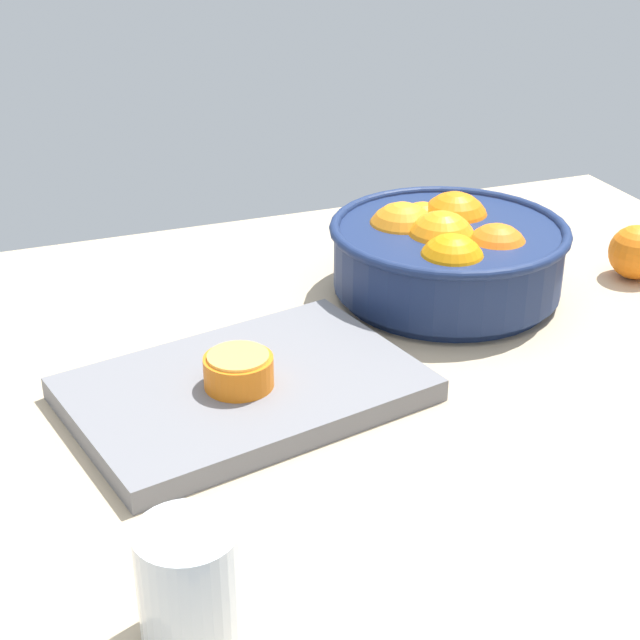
# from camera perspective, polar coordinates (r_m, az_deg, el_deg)

# --- Properties ---
(ground_plane) EXTENTS (1.23, 0.86, 0.03)m
(ground_plane) POSITION_cam_1_polar(r_m,az_deg,el_deg) (1.00, 0.40, -3.47)
(ground_plane) COLOR tan
(fruit_bowl) EXTENTS (0.28, 0.28, 0.11)m
(fruit_bowl) POSITION_cam_1_polar(r_m,az_deg,el_deg) (1.13, 7.48, 3.94)
(fruit_bowl) COLOR navy
(fruit_bowl) RESTS_ON ground_plane
(second_glass) EXTENTS (0.07, 0.07, 0.09)m
(second_glass) POSITION_cam_1_polar(r_m,az_deg,el_deg) (0.67, -7.67, -15.44)
(second_glass) COLOR white
(second_glass) RESTS_ON ground_plane
(cutting_board) EXTENTS (0.36, 0.28, 0.02)m
(cutting_board) POSITION_cam_1_polar(r_m,az_deg,el_deg) (0.93, -4.45, -4.09)
(cutting_board) COLOR slate
(cutting_board) RESTS_ON ground_plane
(orange_half_0) EXTENTS (0.07, 0.07, 0.03)m
(orange_half_0) POSITION_cam_1_polar(r_m,az_deg,el_deg) (0.91, -4.82, -2.98)
(orange_half_0) COLOR orange
(orange_half_0) RESTS_ON cutting_board
(loose_orange_0) EXTENTS (0.07, 0.07, 0.07)m
(loose_orange_0) POSITION_cam_1_polar(r_m,az_deg,el_deg) (1.24, 18.13, 3.82)
(loose_orange_0) COLOR orange
(loose_orange_0) RESTS_ON ground_plane
(herb_sprig_0) EXTENTS (0.04, 0.07, 0.01)m
(herb_sprig_0) POSITION_cam_1_polar(r_m,az_deg,el_deg) (1.32, 11.90, 4.69)
(herb_sprig_0) COLOR #51723F
(herb_sprig_0) RESTS_ON ground_plane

